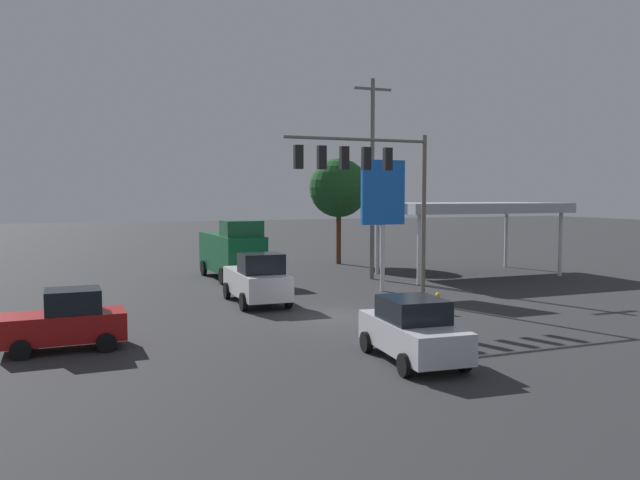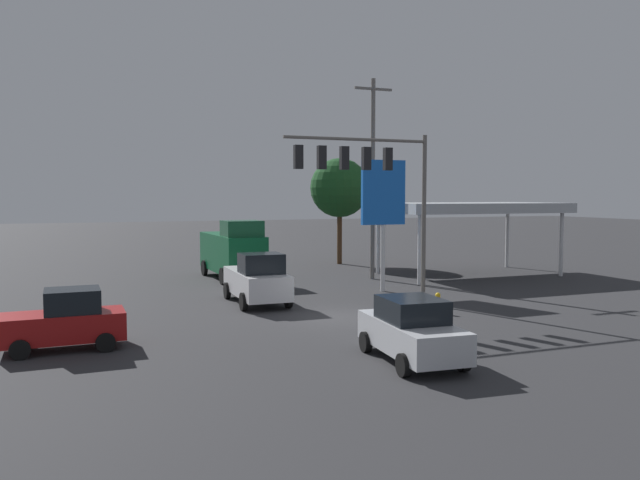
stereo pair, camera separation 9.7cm
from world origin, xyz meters
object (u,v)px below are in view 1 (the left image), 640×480
Objects in this scene: utility_pole at (372,175)px; price_sign at (383,198)px; fire_hydrant at (438,303)px; street_tree at (339,188)px; delivery_truck at (232,251)px; hatchback_crossing at (66,321)px; pickup_parked at (257,280)px; traffic_signal_assembly at (369,174)px; sedan_waiting at (413,330)px.

utility_pole is 1.74× the size of price_sign.
price_sign is 7.73m from fire_hydrant.
street_tree reaches higher than fire_hydrant.
street_tree is 8.77× the size of fire_hydrant.
hatchback_crossing is at bearing -34.02° from delivery_truck.
fire_hydrant is (-5.61, 13.77, -1.26)m from delivery_truck.
pickup_parked is at bearing 33.79° from utility_pole.
delivery_truck is 14.92m from fire_hydrant.
delivery_truck is at bearing -67.83° from fire_hydrant.
traffic_signal_assembly is at bearing 58.10° from pickup_parked.
fire_hydrant is (0.59, 6.30, -4.44)m from price_sign.
traffic_signal_assembly reaches higher than sedan_waiting.
hatchback_crossing is (12.42, 3.27, -4.99)m from traffic_signal_assembly.
hatchback_crossing is 27.65m from street_tree.
pickup_parked is 18.02m from street_tree.
price_sign reaches higher than hatchback_crossing.
hatchback_crossing is at bearing 47.97° from street_tree.
delivery_truck reaches higher than sedan_waiting.
delivery_truck is at bearing -73.63° from traffic_signal_assembly.
utility_pole is 13.47× the size of fire_hydrant.
pickup_parked is (0.93, 8.78, -0.58)m from delivery_truck.
hatchback_crossing reaches higher than sedan_waiting.
pickup_parked is at bearing -37.36° from fire_hydrant.
delivery_truck is at bearing 30.47° from street_tree.
utility_pole is at bearing -101.44° from fire_hydrant.
traffic_signal_assembly is 17.96m from street_tree.
street_tree is 20.19m from fire_hydrant.
utility_pole is at bearing 66.77° from delivery_truck.
sedan_waiting is 0.86× the size of pickup_parked.
price_sign is at bearing -95.31° from fire_hydrant.
delivery_truck is 20.19m from sedan_waiting.
street_tree is at bearing 165.65° from sedan_waiting.
street_tree is (-8.51, -25.59, 4.59)m from sedan_waiting.
traffic_signal_assembly is 1.13× the size of price_sign.
traffic_signal_assembly is 1.12× the size of delivery_truck.
pickup_parked is at bearing -167.74° from sedan_waiting.
traffic_signal_assembly is at bearing -45.02° from fire_hydrant.
traffic_signal_assembly is 5.07m from price_sign.
traffic_signal_assembly is at bearing 166.74° from sedan_waiting.
utility_pole is 3.09× the size of hatchback_crossing.
street_tree is (-18.25, -20.25, 4.59)m from hatchback_crossing.
traffic_signal_assembly reaches higher than street_tree.
fire_hydrant is at bearing 84.69° from price_sign.
street_tree reaches higher than hatchback_crossing.
utility_pole is 5.00m from price_sign.
pickup_parked is (7.13, 1.31, -3.76)m from price_sign.
utility_pole reaches higher than hatchback_crossing.
street_tree is at bearing -133.41° from hatchback_crossing.
pickup_parked reaches higher than sedan_waiting.
utility_pole is 1.72× the size of delivery_truck.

